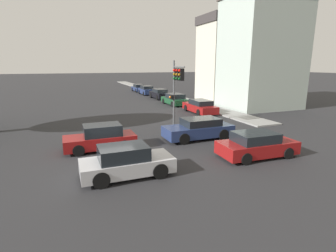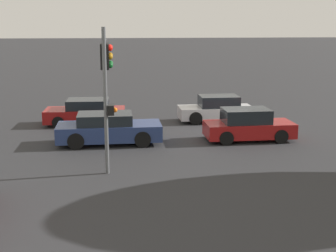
# 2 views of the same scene
# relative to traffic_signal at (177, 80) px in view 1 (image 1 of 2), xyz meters

# --- Properties ---
(ground_plane) EXTENTS (300.00, 300.00, 0.00)m
(ground_plane) POSITION_rel_traffic_signal_xyz_m (-6.06, -5.88, -3.71)
(ground_plane) COLOR #28282B
(sidewalk_strip) EXTENTS (2.52, 60.00, 0.13)m
(sidewalk_strip) POSITION_rel_traffic_signal_xyz_m (7.19, 27.48, -3.65)
(sidewalk_strip) COLOR gray
(sidewalk_strip) RESTS_ON ground_plane
(rowhouse_backdrop) EXTENTS (8.23, 11.80, 12.91)m
(rowhouse_backdrop) POSITION_rel_traffic_signal_xyz_m (12.71, 8.02, 2.38)
(rowhouse_backdrop) COLOR #ADBCB2
(rowhouse_backdrop) RESTS_ON ground_plane
(traffic_signal) EXTENTS (0.56, 2.15, 5.21)m
(traffic_signal) POSITION_rel_traffic_signal_xyz_m (0.00, 0.00, 0.00)
(traffic_signal) COLOR #515456
(traffic_signal) RESTS_ON ground_plane
(crossing_car_0) EXTENTS (4.65, 1.98, 1.39)m
(crossing_car_0) POSITION_rel_traffic_signal_xyz_m (0.06, -3.64, -3.04)
(crossing_car_0) COLOR navy
(crossing_car_0) RESTS_ON ground_plane
(crossing_car_1) EXTENTS (4.07, 1.83, 1.43)m
(crossing_car_1) POSITION_rel_traffic_signal_xyz_m (-5.82, -7.93, -3.04)
(crossing_car_1) COLOR #B7B7BC
(crossing_car_1) RESTS_ON ground_plane
(crossing_car_2) EXTENTS (4.09, 1.84, 1.48)m
(crossing_car_2) POSITION_rel_traffic_signal_xyz_m (-6.37, -3.57, -3.03)
(crossing_car_2) COLOR maroon
(crossing_car_2) RESTS_ON ground_plane
(crossing_car_3) EXTENTS (4.28, 2.05, 1.36)m
(crossing_car_3) POSITION_rel_traffic_signal_xyz_m (1.32, -7.92, -3.07)
(crossing_car_3) COLOR maroon
(crossing_car_3) RESTS_ON ground_plane
(parked_car_0) EXTENTS (1.96, 4.78, 1.37)m
(parked_car_0) POSITION_rel_traffic_signal_xyz_m (4.70, 4.89, -3.05)
(parked_car_0) COLOR maroon
(parked_car_0) RESTS_ON ground_plane
(parked_car_1) EXTENTS (2.09, 4.69, 1.39)m
(parked_car_1) POSITION_rel_traffic_signal_xyz_m (4.52, 11.11, -3.06)
(parked_car_1) COLOR #194728
(parked_car_1) RESTS_ON ground_plane
(parked_car_2) EXTENTS (1.90, 4.58, 1.45)m
(parked_car_2) POSITION_rel_traffic_signal_xyz_m (4.67, 17.26, -3.01)
(parked_car_2) COLOR black
(parked_car_2) RESTS_ON ground_plane
(parked_car_3) EXTENTS (1.92, 4.45, 1.45)m
(parked_car_3) POSITION_rel_traffic_signal_xyz_m (4.53, 23.38, -3.02)
(parked_car_3) COLOR navy
(parked_car_3) RESTS_ON ground_plane
(parked_car_4) EXTENTS (1.84, 4.27, 1.34)m
(parked_car_4) POSITION_rel_traffic_signal_xyz_m (4.62, 28.84, -3.08)
(parked_car_4) COLOR navy
(parked_car_4) RESTS_ON ground_plane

